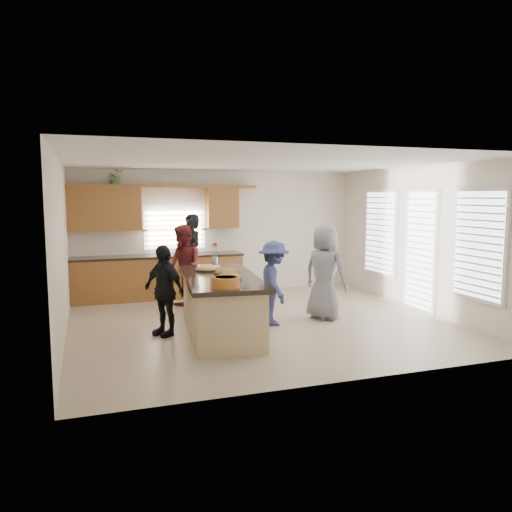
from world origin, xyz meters
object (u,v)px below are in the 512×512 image
object	(u,v)px
woman_right_front	(325,272)
woman_left_front	(164,290)
woman_left_back	(191,256)
salad_bowl	(226,282)
woman_right_back	(274,283)
woman_left_mid	(183,268)
island	(221,306)

from	to	relation	value
woman_right_front	woman_left_front	bearing A→B (deg)	61.75
woman_left_back	woman_right_front	world-z (taller)	woman_left_back
salad_bowl	woman_left_front	bearing A→B (deg)	118.95
salad_bowl	woman_left_front	xyz separation A→B (m)	(-0.69, 1.24, -0.31)
woman_left_back	woman_right_back	xyz separation A→B (m)	(0.87, -2.80, -0.19)
woman_left_mid	woman_left_front	world-z (taller)	woman_left_mid
salad_bowl	woman_left_mid	world-z (taller)	woman_left_mid
island	woman_right_front	size ratio (longest dim) A/B	1.64
woman_left_front	woman_right_back	distance (m)	1.90
salad_bowl	woman_left_front	world-z (taller)	woman_left_front
woman_left_front	salad_bowl	bearing A→B (deg)	-4.37
salad_bowl	woman_left_back	xyz separation A→B (m)	(0.34, 4.10, -0.12)
salad_bowl	woman_left_back	size ratio (longest dim) A/B	0.21
island	woman_left_mid	distance (m)	1.90
island	woman_left_mid	xyz separation A→B (m)	(-0.26, 1.84, 0.39)
woman_left_mid	woman_right_front	xyz separation A→B (m)	(2.29, -1.52, 0.02)
woman_left_mid	woman_right_back	size ratio (longest dim) A/B	1.15
salad_bowl	woman_right_back	size ratio (longest dim) A/B	0.26
island	woman_right_back	size ratio (longest dim) A/B	1.92
woman_left_back	woman_right_front	size ratio (longest dim) A/B	1.07
salad_bowl	woman_left_back	world-z (taller)	woman_left_back
woman_left_mid	woman_right_back	bearing A→B (deg)	28.72
woman_left_front	woman_right_front	xyz separation A→B (m)	(2.91, 0.13, 0.13)
island	salad_bowl	distance (m)	1.22
woman_left_back	woman_left_front	bearing A→B (deg)	-32.34
salad_bowl	woman_left_back	distance (m)	4.11
woman_left_front	woman_right_back	bearing A→B (deg)	58.46
salad_bowl	woman_right_front	bearing A→B (deg)	31.65
salad_bowl	woman_right_front	size ratio (longest dim) A/B	0.22
woman_right_back	island	bearing A→B (deg)	110.78
woman_left_back	woman_right_back	bearing A→B (deg)	4.76
salad_bowl	woman_left_mid	xyz separation A→B (m)	(-0.06, 2.89, -0.20)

